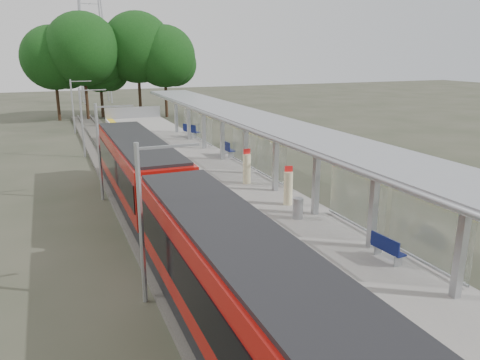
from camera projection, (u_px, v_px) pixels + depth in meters
name	position (u px, v px, depth m)	size (l,w,h in m)	color
trackbed	(132.00, 190.00, 27.86)	(3.00, 70.00, 0.24)	#59544C
platform	(204.00, 176.00, 29.41)	(6.00, 50.00, 1.00)	gray
tactile_strip	(164.00, 172.00, 28.33)	(0.60, 50.00, 0.02)	yellow
end_fence	(133.00, 112.00, 51.36)	(6.00, 0.10, 1.20)	#9EA0A5
train	(171.00, 207.00, 18.75)	(2.74, 27.60, 3.62)	black
canopy	(252.00, 125.00, 25.61)	(3.27, 38.00, 3.66)	#9EA0A5
tree_cluster	(110.00, 53.00, 56.23)	(20.30, 10.17, 12.89)	#382316
catenary_masts	(101.00, 149.00, 25.59)	(2.08, 48.16, 5.40)	#9EA0A5
bench_near	(387.00, 248.00, 16.26)	(0.53, 1.36, 0.91)	#111955
bench_mid	(227.00, 148.00, 32.54)	(0.52, 1.58, 1.07)	#111955
bench_far	(191.00, 130.00, 39.74)	(1.12, 1.68, 1.11)	#111955
info_pillar_near	(288.00, 188.00, 22.17)	(0.43, 0.43, 1.89)	beige
info_pillar_far	(247.00, 168.00, 25.76)	(0.44, 0.44, 1.95)	beige
litter_bin	(298.00, 208.00, 20.40)	(0.45, 0.45, 0.92)	#9EA0A5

